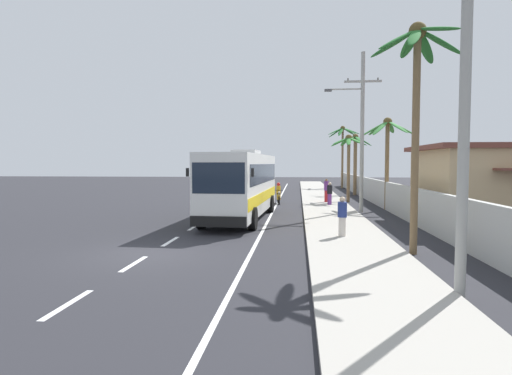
% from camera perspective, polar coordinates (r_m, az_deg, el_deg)
% --- Properties ---
extents(ground_plane, '(160.00, 160.00, 0.00)m').
position_cam_1_polar(ground_plane, '(14.88, -13.79, -8.51)').
color(ground_plane, '#28282D').
extents(sidewalk_kerb, '(3.20, 90.00, 0.14)m').
position_cam_1_polar(sidewalk_kerb, '(23.99, 10.18, -3.85)').
color(sidewalk_kerb, '#A8A399').
rests_on(sidewalk_kerb, ground).
extents(lane_markings, '(3.47, 71.00, 0.01)m').
position_cam_1_polar(lane_markings, '(28.43, -0.15, -2.83)').
color(lane_markings, white).
rests_on(lane_markings, ground).
extents(boundary_wall, '(0.24, 60.00, 1.80)m').
position_cam_1_polar(boundary_wall, '(28.40, 17.21, -1.16)').
color(boundary_wall, '#B2B2AD').
rests_on(boundary_wall, ground).
extents(coach_bus_foreground, '(3.24, 11.23, 3.75)m').
position_cam_1_polar(coach_bus_foreground, '(23.25, -1.85, 0.62)').
color(coach_bus_foreground, silver).
rests_on(coach_bus_foreground, ground).
extents(motorcycle_beside_bus, '(0.56, 1.96, 1.57)m').
position_cam_1_polar(motorcycle_beside_bus, '(31.95, 3.00, -1.01)').
color(motorcycle_beside_bus, black).
rests_on(motorcycle_beside_bus, ground).
extents(pedestrian_near_kerb, '(0.36, 0.36, 1.56)m').
position_cam_1_polar(pedestrian_near_kerb, '(17.25, 11.33, -3.67)').
color(pedestrian_near_kerb, beige).
rests_on(pedestrian_near_kerb, sidewalk_kerb).
extents(pedestrian_midwalk, '(0.36, 0.36, 1.72)m').
position_cam_1_polar(pedestrian_midwalk, '(32.29, 9.29, -0.31)').
color(pedestrian_midwalk, red).
rests_on(pedestrian_midwalk, sidewalk_kerb).
extents(pedestrian_far_walk, '(0.36, 0.36, 1.56)m').
position_cam_1_polar(pedestrian_far_walk, '(30.24, 9.71, -0.72)').
color(pedestrian_far_walk, '#75388E').
rests_on(pedestrian_far_walk, sidewalk_kerb).
extents(utility_pole_nearest, '(2.84, 0.24, 10.28)m').
position_cam_1_polar(utility_pole_nearest, '(10.75, 25.72, 15.68)').
color(utility_pole_nearest, '#9E9E99').
rests_on(utility_pole_nearest, ground).
extents(utility_pole_mid, '(3.41, 0.24, 9.71)m').
position_cam_1_polar(utility_pole_mid, '(27.21, 13.70, 7.67)').
color(utility_pole_mid, '#9E9E99').
rests_on(utility_pole_mid, ground).
extents(palm_nearest, '(2.95, 3.06, 7.53)m').
position_cam_1_polar(palm_nearest, '(15.27, 20.43, 13.28)').
color(palm_nearest, brown).
rests_on(palm_nearest, ground).
extents(palm_second, '(3.20, 3.45, 5.76)m').
position_cam_1_polar(palm_second, '(41.60, 12.96, 4.48)').
color(palm_second, brown).
rests_on(palm_second, ground).
extents(palm_third, '(2.83, 2.84, 5.19)m').
position_cam_1_polar(palm_third, '(33.77, 12.15, 4.87)').
color(palm_third, brown).
rests_on(palm_third, ground).
extents(palm_fourth, '(3.89, 3.88, 7.48)m').
position_cam_1_polar(palm_fourth, '(52.95, 11.40, 6.06)').
color(palm_fourth, brown).
rests_on(palm_fourth, ground).
extents(palm_farthest, '(3.66, 3.62, 5.94)m').
position_cam_1_polar(palm_farthest, '(29.11, 16.93, 5.99)').
color(palm_farthest, brown).
rests_on(palm_farthest, ground).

